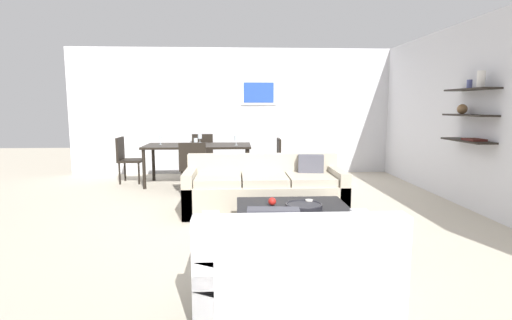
{
  "coord_description": "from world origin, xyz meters",
  "views": [
    {
      "loc": [
        -0.34,
        -5.03,
        1.48
      ],
      "look_at": [
        -0.07,
        0.2,
        0.75
      ],
      "focal_mm": 27.43,
      "sensor_mm": 36.0,
      "label": 1
    }
  ],
  "objects_px": {
    "decorative_bowl": "(304,206)",
    "candle_jar": "(309,203)",
    "wine_glass_foot": "(196,141)",
    "sofa_beige": "(265,191)",
    "dining_table": "(198,148)",
    "wine_glass_right_near": "(236,138)",
    "loveseat_white": "(292,266)",
    "dining_chair_left_far": "(127,157)",
    "dining_chair_head": "(202,152)",
    "wine_glass_head": "(200,137)",
    "apple_on_coffee_table": "(272,201)",
    "coffee_table": "(293,225)",
    "dining_chair_foot": "(193,165)",
    "wine_glass_left_far": "(160,138)",
    "dining_chair_right_near": "(273,159)"
  },
  "relations": [
    {
      "from": "loveseat_white",
      "to": "apple_on_coffee_table",
      "type": "relative_size",
      "value": 15.82
    },
    {
      "from": "decorative_bowl",
      "to": "candle_jar",
      "type": "height_order",
      "value": "candle_jar"
    },
    {
      "from": "decorative_bowl",
      "to": "wine_glass_left_far",
      "type": "height_order",
      "value": "wine_glass_left_far"
    },
    {
      "from": "wine_glass_head",
      "to": "dining_chair_left_far",
      "type": "bearing_deg",
      "value": -172.08
    },
    {
      "from": "dining_chair_foot",
      "to": "wine_glass_head",
      "type": "height_order",
      "value": "wine_glass_head"
    },
    {
      "from": "dining_chair_foot",
      "to": "apple_on_coffee_table",
      "type": "bearing_deg",
      "value": -63.83
    },
    {
      "from": "decorative_bowl",
      "to": "dining_chair_left_far",
      "type": "distance_m",
      "value": 4.53
    },
    {
      "from": "coffee_table",
      "to": "candle_jar",
      "type": "distance_m",
      "value": 0.3
    },
    {
      "from": "dining_chair_head",
      "to": "wine_glass_head",
      "type": "distance_m",
      "value": 0.59
    },
    {
      "from": "sofa_beige",
      "to": "wine_glass_foot",
      "type": "height_order",
      "value": "wine_glass_foot"
    },
    {
      "from": "sofa_beige",
      "to": "dining_table",
      "type": "xyz_separation_m",
      "value": [
        -1.12,
        1.99,
        0.39
      ]
    },
    {
      "from": "apple_on_coffee_table",
      "to": "wine_glass_head",
      "type": "relative_size",
      "value": 0.52
    },
    {
      "from": "dining_table",
      "to": "wine_glass_right_near",
      "type": "bearing_deg",
      "value": -9.03
    },
    {
      "from": "dining_chair_head",
      "to": "wine_glass_foot",
      "type": "xyz_separation_m",
      "value": [
        -0.0,
        -1.27,
        0.36
      ]
    },
    {
      "from": "loveseat_white",
      "to": "dining_chair_head",
      "type": "height_order",
      "value": "dining_chair_head"
    },
    {
      "from": "wine_glass_foot",
      "to": "candle_jar",
      "type": "bearing_deg",
      "value": -61.19
    },
    {
      "from": "coffee_table",
      "to": "dining_chair_foot",
      "type": "distance_m",
      "value": 2.75
    },
    {
      "from": "coffee_table",
      "to": "wine_glass_foot",
      "type": "bearing_deg",
      "value": 115.15
    },
    {
      "from": "dining_table",
      "to": "wine_glass_head",
      "type": "relative_size",
      "value": 11.6
    },
    {
      "from": "candle_jar",
      "to": "wine_glass_foot",
      "type": "distance_m",
      "value": 3.19
    },
    {
      "from": "apple_on_coffee_table",
      "to": "wine_glass_foot",
      "type": "relative_size",
      "value": 0.56
    },
    {
      "from": "loveseat_white",
      "to": "dining_chair_left_far",
      "type": "distance_m",
      "value": 5.43
    },
    {
      "from": "apple_on_coffee_table",
      "to": "wine_glass_head",
      "type": "xyz_separation_m",
      "value": [
        -1.11,
        3.53,
        0.45
      ]
    },
    {
      "from": "wine_glass_right_near",
      "to": "dining_chair_left_far",
      "type": "bearing_deg",
      "value": 171.33
    },
    {
      "from": "wine_glass_foot",
      "to": "sofa_beige",
      "type": "bearing_deg",
      "value": -54.89
    },
    {
      "from": "dining_chair_foot",
      "to": "dining_table",
      "type": "bearing_deg",
      "value": 90.0
    },
    {
      "from": "dining_chair_head",
      "to": "wine_glass_left_far",
      "type": "bearing_deg",
      "value": -133.61
    },
    {
      "from": "coffee_table",
      "to": "apple_on_coffee_table",
      "type": "height_order",
      "value": "apple_on_coffee_table"
    },
    {
      "from": "apple_on_coffee_table",
      "to": "dining_chair_left_far",
      "type": "distance_m",
      "value": 4.18
    },
    {
      "from": "dining_chair_right_near",
      "to": "wine_glass_foot",
      "type": "height_order",
      "value": "wine_glass_foot"
    },
    {
      "from": "coffee_table",
      "to": "decorative_bowl",
      "type": "bearing_deg",
      "value": -37.9
    },
    {
      "from": "dining_table",
      "to": "sofa_beige",
      "type": "bearing_deg",
      "value": -60.7
    },
    {
      "from": "apple_on_coffee_table",
      "to": "dining_table",
      "type": "bearing_deg",
      "value": 109.55
    },
    {
      "from": "wine_glass_left_far",
      "to": "dining_chair_left_far",
      "type": "bearing_deg",
      "value": 172.11
    },
    {
      "from": "sofa_beige",
      "to": "apple_on_coffee_table",
      "type": "xyz_separation_m",
      "value": [
        -0.0,
        -1.14,
        0.13
      ]
    },
    {
      "from": "dining_table",
      "to": "wine_glass_left_far",
      "type": "distance_m",
      "value": 0.75
    },
    {
      "from": "wine_glass_foot",
      "to": "wine_glass_right_near",
      "type": "height_order",
      "value": "wine_glass_right_near"
    },
    {
      "from": "decorative_bowl",
      "to": "loveseat_white",
      "type": "bearing_deg",
      "value": -103.45
    },
    {
      "from": "dining_chair_right_near",
      "to": "candle_jar",
      "type": "bearing_deg",
      "value": -87.52
    },
    {
      "from": "dining_chair_foot",
      "to": "wine_glass_head",
      "type": "bearing_deg",
      "value": 90.0
    },
    {
      "from": "apple_on_coffee_table",
      "to": "dining_chair_foot",
      "type": "bearing_deg",
      "value": 116.17
    },
    {
      "from": "dining_chair_head",
      "to": "wine_glass_head",
      "type": "relative_size",
      "value": 5.17
    },
    {
      "from": "loveseat_white",
      "to": "dining_chair_foot",
      "type": "distance_m",
      "value": 3.91
    },
    {
      "from": "dining_chair_right_near",
      "to": "wine_glass_head",
      "type": "distance_m",
      "value": 1.56
    },
    {
      "from": "apple_on_coffee_table",
      "to": "dining_table",
      "type": "distance_m",
      "value": 3.33
    },
    {
      "from": "dining_chair_head",
      "to": "wine_glass_left_far",
      "type": "xyz_separation_m",
      "value": [
        -0.72,
        -0.75,
        0.36
      ]
    },
    {
      "from": "dining_chair_head",
      "to": "wine_glass_right_near",
      "type": "xyz_separation_m",
      "value": [
        0.72,
        -0.98,
        0.37
      ]
    },
    {
      "from": "dining_table",
      "to": "wine_glass_foot",
      "type": "height_order",
      "value": "wine_glass_foot"
    },
    {
      "from": "dining_chair_foot",
      "to": "wine_glass_foot",
      "type": "bearing_deg",
      "value": 90.0
    },
    {
      "from": "apple_on_coffee_table",
      "to": "wine_glass_left_far",
      "type": "height_order",
      "value": "wine_glass_left_far"
    }
  ]
}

